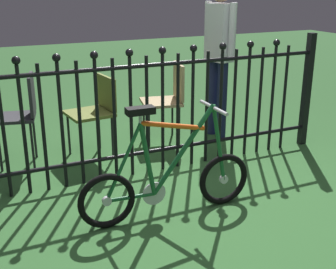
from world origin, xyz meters
The scene contains 7 objects.
ground_plane centered at (0.00, 0.00, 0.00)m, with size 20.00×20.00×0.00m, color #2F602D.
iron_fence centered at (-0.08, 0.81, 0.61)m, with size 3.58×0.07×1.19m.
bicycle centered at (-0.24, -0.02, 0.30)m, with size 1.37×0.40×0.88m.
chair_tan centered at (0.48, 1.53, 0.51)m, with size 0.50×0.49×0.86m.
chair_charcoal centered at (-1.06, 1.48, 0.54)m, with size 0.44×0.44×0.88m.
chair_olive centered at (-0.37, 1.41, 0.50)m, with size 0.47×0.46×0.80m.
person_visitor centered at (1.04, 1.44, 1.03)m, with size 0.23×0.47×1.71m.
Camera 1 is at (-1.51, -2.79, 1.70)m, focal length 48.04 mm.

